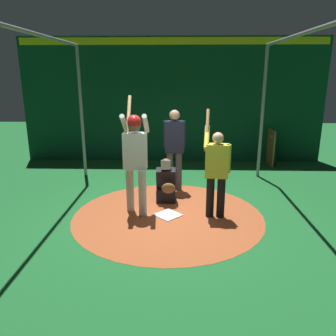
{
  "coord_description": "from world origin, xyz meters",
  "views": [
    {
      "loc": [
        5.91,
        0.18,
        2.64
      ],
      "look_at": [
        0.0,
        0.0,
        0.95
      ],
      "focal_mm": 35.61,
      "sensor_mm": 36.0,
      "label": 1
    }
  ],
  "objects_px": {
    "visitor": "(216,169)",
    "bat_rack": "(269,147)",
    "umpire": "(174,146)",
    "catcher": "(166,185)",
    "batter": "(135,154)",
    "home_plate": "(168,215)"
  },
  "relations": [
    {
      "from": "home_plate",
      "to": "bat_rack",
      "type": "relative_size",
      "value": 0.36
    },
    {
      "from": "umpire",
      "to": "bat_rack",
      "type": "relative_size",
      "value": 1.58
    },
    {
      "from": "home_plate",
      "to": "batter",
      "type": "distance_m",
      "value": 1.33
    },
    {
      "from": "home_plate",
      "to": "umpire",
      "type": "height_order",
      "value": "umpire"
    },
    {
      "from": "catcher",
      "to": "batter",
      "type": "bearing_deg",
      "value": -41.48
    },
    {
      "from": "umpire",
      "to": "visitor",
      "type": "xyz_separation_m",
      "value": [
        1.49,
        0.79,
        -0.12
      ]
    },
    {
      "from": "batter",
      "to": "visitor",
      "type": "xyz_separation_m",
      "value": [
        0.12,
        1.51,
        -0.24
      ]
    },
    {
      "from": "home_plate",
      "to": "batter",
      "type": "height_order",
      "value": "batter"
    },
    {
      "from": "visitor",
      "to": "bat_rack",
      "type": "xyz_separation_m",
      "value": [
        -4.07,
        2.06,
        -0.45
      ]
    },
    {
      "from": "home_plate",
      "to": "catcher",
      "type": "relative_size",
      "value": 0.44
    },
    {
      "from": "visitor",
      "to": "bat_rack",
      "type": "bearing_deg",
      "value": 159.95
    },
    {
      "from": "batter",
      "to": "catcher",
      "type": "distance_m",
      "value": 1.17
    },
    {
      "from": "batter",
      "to": "umpire",
      "type": "distance_m",
      "value": 1.55
    },
    {
      "from": "home_plate",
      "to": "visitor",
      "type": "bearing_deg",
      "value": 89.32
    },
    {
      "from": "home_plate",
      "to": "catcher",
      "type": "bearing_deg",
      "value": -175.23
    },
    {
      "from": "umpire",
      "to": "visitor",
      "type": "height_order",
      "value": "visitor"
    },
    {
      "from": "batter",
      "to": "home_plate",
      "type": "bearing_deg",
      "value": 80.11
    },
    {
      "from": "catcher",
      "to": "visitor",
      "type": "distance_m",
      "value": 1.34
    },
    {
      "from": "batter",
      "to": "bat_rack",
      "type": "xyz_separation_m",
      "value": [
        -3.95,
        3.57,
        -0.69
      ]
    },
    {
      "from": "visitor",
      "to": "batter",
      "type": "bearing_deg",
      "value": -87.71
    },
    {
      "from": "catcher",
      "to": "visitor",
      "type": "bearing_deg",
      "value": 51.82
    },
    {
      "from": "umpire",
      "to": "bat_rack",
      "type": "xyz_separation_m",
      "value": [
        -2.59,
        2.85,
        -0.56
      ]
    }
  ]
}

